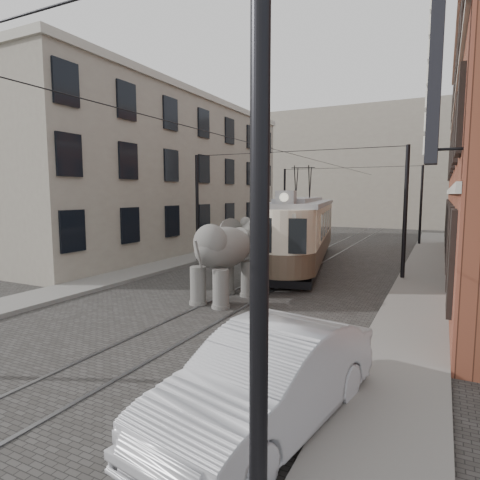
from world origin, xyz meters
The scene contains 10 objects.
ground centered at (0.00, 0.00, 0.00)m, with size 120.00×120.00×0.00m, color #3D3B38.
tram_rails centered at (0.00, 0.00, 0.01)m, with size 1.54×80.00×0.02m, color slate, non-canonical shape.
sidewalk_right centered at (6.00, 0.00, 0.07)m, with size 2.00×60.00×0.15m, color slate.
sidewalk_left centered at (-6.50, 0.00, 0.07)m, with size 2.00×60.00×0.15m, color slate.
stucco_building centered at (-11.00, 10.00, 5.00)m, with size 7.00×24.00×10.00m, color gray.
distant_block centered at (0.00, 40.00, 7.00)m, with size 28.00×10.00×14.00m, color gray.
catenary centered at (-0.20, 5.00, 3.00)m, with size 11.00×30.20×6.00m, color black, non-canonical shape.
tram centered at (-0.24, 8.30, 2.67)m, with size 2.78×13.47×5.35m, color beige, non-canonical shape.
elephant centered at (-0.36, -0.51, 1.49)m, with size 2.69×4.88×2.99m, color #62605B, non-canonical shape.
parked_car centered at (4.24, -7.42, 0.84)m, with size 1.79×5.08×1.68m, color #A9A9AD.
Camera 1 is at (6.68, -13.38, 3.87)m, focal length 30.60 mm.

